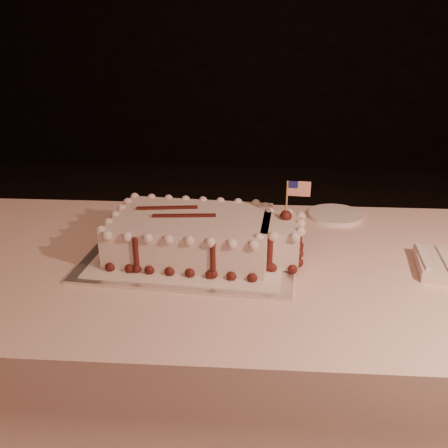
# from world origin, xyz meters

# --- Properties ---
(banquet_table) EXTENTS (2.40, 0.80, 0.75)m
(banquet_table) POSITION_xyz_m (0.00, 0.60, 0.38)
(banquet_table) COLOR #FAD1C2
(banquet_table) RESTS_ON ground
(cake_board) EXTENTS (0.54, 0.43, 0.01)m
(cake_board) POSITION_xyz_m (-0.14, 0.63, 0.75)
(cake_board) COLOR silver
(cake_board) RESTS_ON banquet_table
(doily) EXTENTS (0.49, 0.39, 0.00)m
(doily) POSITION_xyz_m (-0.14, 0.63, 0.76)
(doily) COLOR silver
(doily) RESTS_ON cake_board
(sheet_cake) EXTENTS (0.50, 0.31, 0.19)m
(sheet_cake) POSITION_xyz_m (-0.12, 0.63, 0.81)
(sheet_cake) COLOR silver
(sheet_cake) RESTS_ON doily
(side_plate) EXTENTS (0.16, 0.16, 0.01)m
(side_plate) POSITION_xyz_m (0.25, 0.91, 0.76)
(side_plate) COLOR white
(side_plate) RESTS_ON banquet_table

